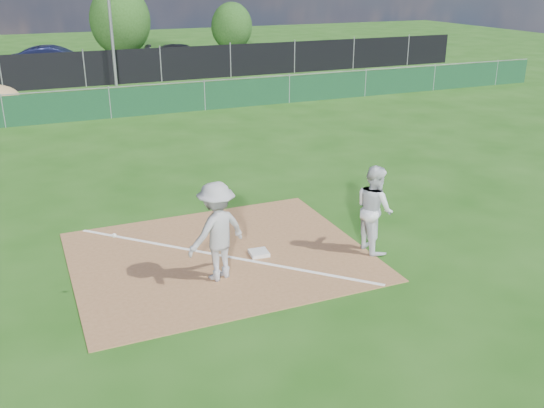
{
  "coord_description": "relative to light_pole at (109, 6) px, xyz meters",
  "views": [
    {
      "loc": [
        -3.49,
        -10.0,
        5.59
      ],
      "look_at": [
        1.19,
        1.0,
        1.0
      ],
      "focal_mm": 40.0,
      "sensor_mm": 36.0,
      "label": 1
    }
  ],
  "objects": [
    {
      "name": "first_base",
      "position": [
        -0.73,
        -21.99,
        -3.94
      ],
      "size": [
        0.41,
        0.41,
        0.08
      ],
      "primitive_type": "cube",
      "rotation": [
        0.0,
        0.0,
        -0.08
      ],
      "color": "silver",
      "rests_on": "infield_dirt"
    },
    {
      "name": "infield_dirt",
      "position": [
        -1.5,
        -21.7,
        -3.99
      ],
      "size": [
        6.0,
        5.0,
        0.02
      ],
      "primitive_type": "cube",
      "color": "brown",
      "rests_on": "ground"
    },
    {
      "name": "light_pole",
      "position": [
        0.0,
        0.0,
        0.0
      ],
      "size": [
        0.16,
        0.16,
        8.0
      ],
      "primitive_type": "cylinder",
      "color": "slate",
      "rests_on": "ground"
    },
    {
      "name": "tree_right",
      "position": [
        10.44,
        11.14,
        -2.16
      ],
      "size": [
        3.02,
        3.02,
        3.58
      ],
      "color": "#382316",
      "rests_on": "ground"
    },
    {
      "name": "car_right",
      "position": [
        5.12,
        5.31,
        -3.31
      ],
      "size": [
        5.0,
        3.04,
        1.36
      ],
      "primitive_type": "imported",
      "rotation": [
        0.0,
        0.0,
        1.31
      ],
      "color": "black",
      "rests_on": "parking_lot"
    },
    {
      "name": "ground",
      "position": [
        -1.5,
        -12.7,
        -4.0
      ],
      "size": [
        90.0,
        90.0,
        0.0
      ],
      "primitive_type": "plane",
      "color": "#1B490F",
      "rests_on": "ground"
    },
    {
      "name": "runner",
      "position": [
        1.63,
        -22.65,
        -3.06
      ],
      "size": [
        0.74,
        0.94,
        1.88
      ],
      "primitive_type": "imported",
      "rotation": [
        0.0,
        0.0,
        1.54
      ],
      "color": "silver",
      "rests_on": "ground"
    },
    {
      "name": "green_fence",
      "position": [
        -1.5,
        -7.7,
        -3.4
      ],
      "size": [
        44.0,
        0.05,
        1.2
      ],
      "primitive_type": "cube",
      "color": "#0E331B",
      "rests_on": "ground"
    },
    {
      "name": "play_at_first",
      "position": [
        -1.83,
        -22.61,
        -3.01
      ],
      "size": [
        2.65,
        1.11,
        1.95
      ],
      "color": "#A8A8AB",
      "rests_on": "infield_dirt"
    },
    {
      "name": "black_fence",
      "position": [
        -1.5,
        0.3,
        -3.1
      ],
      "size": [
        46.0,
        0.04,
        1.8
      ],
      "primitive_type": "cube",
      "color": "black",
      "rests_on": "ground"
    },
    {
      "name": "tree_mid",
      "position": [
        2.32,
        11.02,
        -1.5
      ],
      "size": [
        4.1,
        4.1,
        4.86
      ],
      "color": "#382316",
      "rests_on": "ground"
    },
    {
      "name": "car_mid",
      "position": [
        -2.61,
        4.47,
        -3.16
      ],
      "size": [
        5.32,
        2.74,
        1.67
      ],
      "primitive_type": "imported",
      "rotation": [
        0.0,
        0.0,
        1.37
      ],
      "color": "black",
      "rests_on": "parking_lot"
    },
    {
      "name": "foul_line",
      "position": [
        -1.5,
        -21.7,
        -3.98
      ],
      "size": [
        5.01,
        5.01,
        0.01
      ],
      "primitive_type": "cube",
      "rotation": [
        0.0,
        0.0,
        0.79
      ],
      "color": "white",
      "rests_on": "infield_dirt"
    },
    {
      "name": "parking_lot",
      "position": [
        -1.5,
        5.3,
        -4.0
      ],
      "size": [
        46.0,
        9.0,
        0.01
      ],
      "primitive_type": "cube",
      "color": "black",
      "rests_on": "ground"
    }
  ]
}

